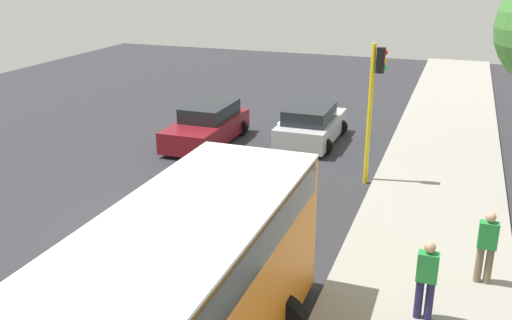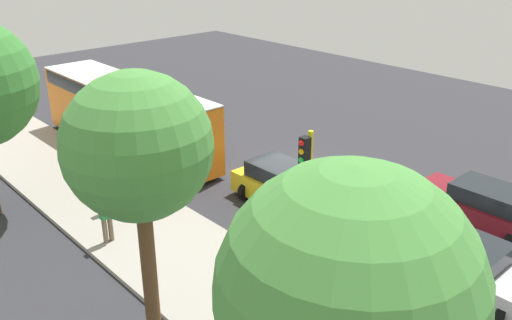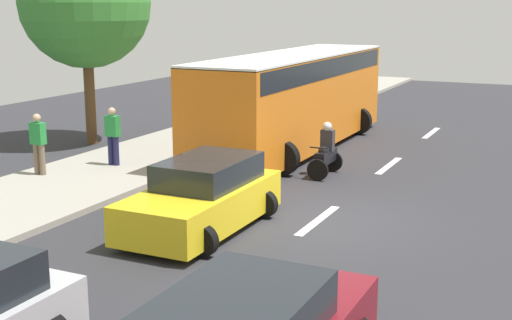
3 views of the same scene
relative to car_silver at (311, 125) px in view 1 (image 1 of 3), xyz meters
name	(u,v)px [view 1 (image 1 of 3)]	position (x,y,z in m)	size (l,w,h in m)	color
ground_plane	(157,229)	(-1.98, -8.71, -0.76)	(40.00, 60.00, 0.10)	#2D2D33
sidewalk	(424,270)	(5.02, -8.71, -0.64)	(4.00, 60.00, 0.15)	#9E998E
lane_stripe_mid	(157,227)	(-1.98, -8.71, -0.71)	(0.20, 2.40, 0.01)	white
lane_stripe_south	(238,158)	(-1.98, -2.71, -0.71)	(0.20, 2.40, 0.01)	white
lane_stripe_far_south	(287,117)	(-1.98, 3.29, -0.71)	(0.20, 2.40, 0.01)	white
car_silver	(311,125)	(0.00, 0.00, 0.00)	(2.36, 4.13, 1.52)	#B7B7BC
car_yellow_cab	(248,191)	(0.04, -7.07, 0.00)	(2.27, 4.23, 1.52)	yellow
car_maroon	(207,125)	(-3.79, -1.42, 0.00)	(2.33, 4.49, 1.52)	maroon
motorcycle	(113,293)	(-0.68, -12.74, -0.07)	(0.60, 1.30, 1.53)	black
pedestrian_near_signal	(487,245)	(6.26, -8.91, 0.35)	(0.40, 0.24, 1.69)	#72604C
pedestrian_by_tree	(426,278)	(5.14, -10.74, 0.35)	(0.40, 0.24, 1.69)	#1E1E4C
traffic_light_corner	(374,95)	(2.87, -3.55, 2.22)	(0.49, 0.24, 4.50)	yellow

